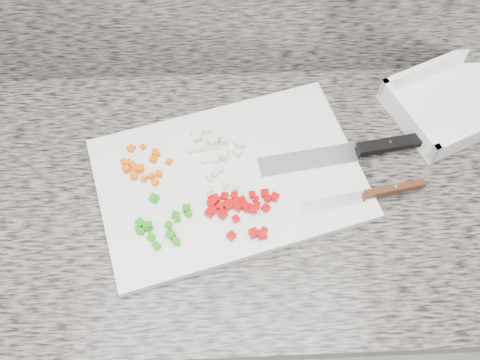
% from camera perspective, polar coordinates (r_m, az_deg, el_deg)
% --- Properties ---
extents(cabinet, '(3.92, 0.62, 0.86)m').
position_cam_1_polar(cabinet, '(1.48, -1.73, -9.70)').
color(cabinet, silver).
rests_on(cabinet, ground).
extents(countertop, '(3.96, 0.64, 0.04)m').
position_cam_1_polar(countertop, '(1.06, -2.37, -1.47)').
color(countertop, '#605B55').
rests_on(countertop, cabinet).
extents(cutting_board, '(0.58, 0.46, 0.02)m').
position_cam_1_polar(cutting_board, '(1.05, -1.14, 0.15)').
color(cutting_board, silver).
rests_on(cutting_board, countertop).
extents(carrot_pile, '(0.10, 0.10, 0.02)m').
position_cam_1_polar(carrot_pile, '(1.06, -10.39, 1.52)').
color(carrot_pile, '#E45A04').
rests_on(carrot_pile, cutting_board).
extents(onion_pile, '(0.12, 0.12, 0.03)m').
position_cam_1_polar(onion_pile, '(1.07, -2.79, 3.76)').
color(onion_pile, silver).
rests_on(onion_pile, cutting_board).
extents(green_pepper_pile, '(0.11, 0.11, 0.02)m').
position_cam_1_polar(green_pepper_pile, '(0.99, -8.40, -4.67)').
color(green_pepper_pile, '#18820B').
rests_on(green_pepper_pile, cutting_board).
extents(red_pepper_pile, '(0.14, 0.10, 0.02)m').
position_cam_1_polar(red_pepper_pile, '(1.00, -0.12, -3.10)').
color(red_pepper_pile, '#B00203').
rests_on(red_pepper_pile, cutting_board).
extents(garlic_pile, '(0.07, 0.05, 0.01)m').
position_cam_1_polar(garlic_pile, '(1.02, -2.12, -1.12)').
color(garlic_pile, beige).
rests_on(garlic_pile, cutting_board).
extents(chef_knife, '(0.33, 0.08, 0.02)m').
position_cam_1_polar(chef_knife, '(1.09, 12.86, 3.16)').
color(chef_knife, silver).
rests_on(chef_knife, cutting_board).
extents(paring_knife, '(0.24, 0.06, 0.02)m').
position_cam_1_polar(paring_knife, '(1.05, 14.61, -1.29)').
color(paring_knife, silver).
rests_on(paring_knife, cutting_board).
extents(tray, '(0.32, 0.28, 0.06)m').
position_cam_1_polar(tray, '(1.23, 22.10, 7.76)').
color(tray, white).
rests_on(tray, countertop).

